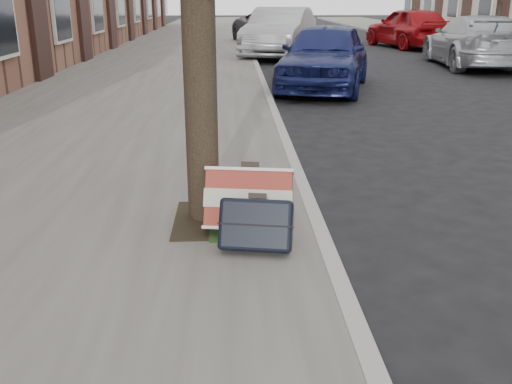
{
  "coord_description": "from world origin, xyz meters",
  "views": [
    {
      "loc": [
        -1.94,
        -3.19,
        1.88
      ],
      "look_at": [
        -1.77,
        0.8,
        0.5
      ],
      "focal_mm": 40.0,
      "sensor_mm": 36.0,
      "label": 1
    }
  ],
  "objects_px": {
    "car_near_front": "(325,56)",
    "suitcase_red": "(249,200)",
    "suitcase_navy": "(256,224)",
    "car_near_mid": "(280,33)"
  },
  "relations": [
    {
      "from": "car_near_front",
      "to": "suitcase_red",
      "type": "bearing_deg",
      "value": -87.03
    },
    {
      "from": "car_near_front",
      "to": "suitcase_navy",
      "type": "bearing_deg",
      "value": -86.21
    },
    {
      "from": "suitcase_red",
      "to": "car_near_front",
      "type": "relative_size",
      "value": 0.16
    },
    {
      "from": "suitcase_red",
      "to": "car_near_front",
      "type": "distance_m",
      "value": 8.22
    },
    {
      "from": "suitcase_red",
      "to": "car_near_mid",
      "type": "xyz_separation_m",
      "value": [
        1.45,
        14.76,
        0.4
      ]
    },
    {
      "from": "car_near_mid",
      "to": "car_near_front",
      "type": "bearing_deg",
      "value": -70.36
    },
    {
      "from": "suitcase_red",
      "to": "car_near_mid",
      "type": "relative_size",
      "value": 0.14
    },
    {
      "from": "suitcase_red",
      "to": "car_near_mid",
      "type": "bearing_deg",
      "value": 92.57
    },
    {
      "from": "suitcase_red",
      "to": "suitcase_navy",
      "type": "relative_size",
      "value": 1.26
    },
    {
      "from": "suitcase_red",
      "to": "suitcase_navy",
      "type": "bearing_deg",
      "value": -75.66
    }
  ]
}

